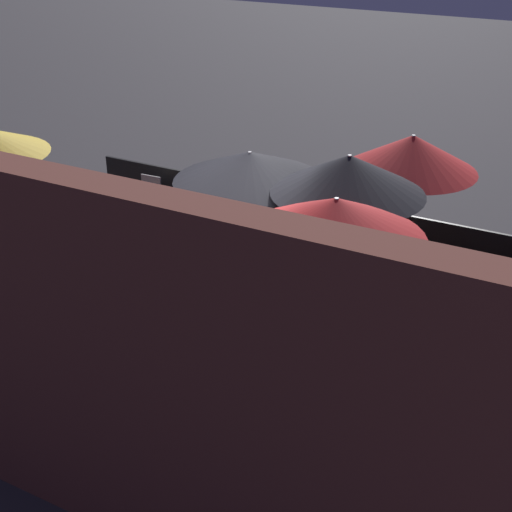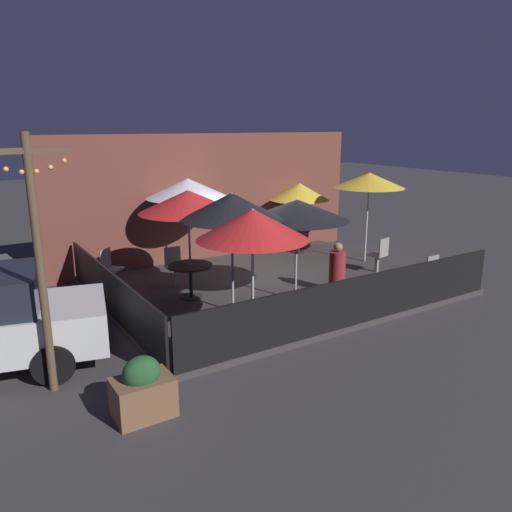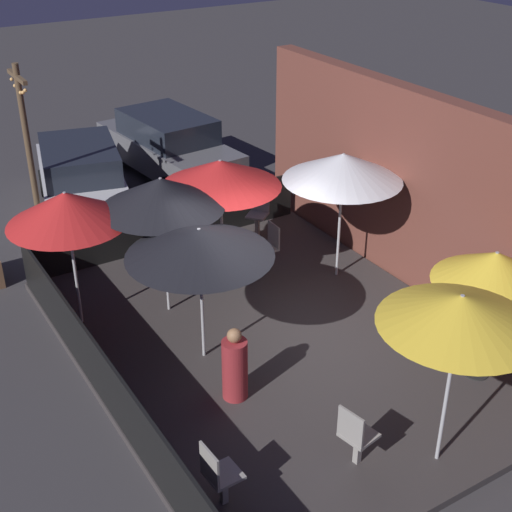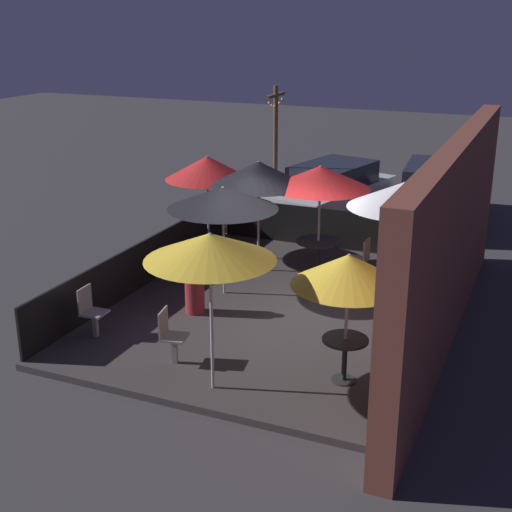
{
  "view_description": "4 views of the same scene",
  "coord_description": "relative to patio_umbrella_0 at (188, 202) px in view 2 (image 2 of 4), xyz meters",
  "views": [
    {
      "loc": [
        -4.73,
        7.09,
        5.56
      ],
      "look_at": [
        -0.92,
        -0.06,
        1.39
      ],
      "focal_mm": 50.0,
      "sensor_mm": 36.0,
      "label": 1
    },
    {
      "loc": [
        -6.47,
        -9.47,
        3.84
      ],
      "look_at": [
        -0.69,
        -0.35,
        0.99
      ],
      "focal_mm": 35.0,
      "sensor_mm": 36.0,
      "label": 2
    },
    {
      "loc": [
        7.98,
        -5.29,
        6.79
      ],
      "look_at": [
        -0.64,
        0.01,
        1.35
      ],
      "focal_mm": 50.0,
      "sensor_mm": 36.0,
      "label": 3
    },
    {
      "loc": [
        11.92,
        4.7,
        5.56
      ],
      "look_at": [
        -0.08,
        -0.45,
        1.06
      ],
      "focal_mm": 50.0,
      "sensor_mm": 36.0,
      "label": 4
    }
  ],
  "objects": [
    {
      "name": "patron_0",
      "position": [
        2.96,
        -1.46,
        -1.63
      ],
      "size": [
        0.49,
        0.49,
        1.16
      ],
      "rotation": [
        0.0,
        0.0,
        5.83
      ],
      "color": "maroon",
      "rests_on": "patio_deck"
    },
    {
      "name": "light_post",
      "position": [
        -3.37,
        -2.36,
        -0.15
      ],
      "size": [
        1.1,
        0.12,
        3.75
      ],
      "color": "brown",
      "rests_on": "ground_plane"
    },
    {
      "name": "planter_box",
      "position": [
        -2.47,
        -3.74,
        -1.88
      ],
      "size": [
        0.79,
        0.56,
        0.87
      ],
      "color": "brown",
      "rests_on": "ground_plane"
    },
    {
      "name": "patio_umbrella_0",
      "position": [
        0.0,
        0.0,
        0.0
      ],
      "size": [
        2.12,
        2.12,
        2.38
      ],
      "color": "#B2B2B7",
      "rests_on": "patio_deck"
    },
    {
      "name": "dining_table_1",
      "position": [
        4.41,
        1.91,
        -1.58
      ],
      "size": [
        0.71,
        0.71,
        0.72
      ],
      "color": "black",
      "rests_on": "patio_deck"
    },
    {
      "name": "dining_table_0",
      "position": [
        0.0,
        0.0,
        -1.54
      ],
      "size": [
        0.97,
        0.97,
        0.74
      ],
      "color": "black",
      "rests_on": "patio_deck"
    },
    {
      "name": "patio_chair_3",
      "position": [
        4.93,
        -0.85,
        -1.64
      ],
      "size": [
        0.47,
        0.47,
        0.92
      ],
      "rotation": [
        0.0,
        0.0,
        1.76
      ],
      "color": "gray",
      "rests_on": "patio_deck"
    },
    {
      "name": "patio_chair_0",
      "position": [
        -1.31,
        1.58,
        -1.63
      ],
      "size": [
        0.56,
        0.56,
        0.93
      ],
      "rotation": [
        0.0,
        0.0,
        -0.88
      ],
      "color": "gray",
      "rests_on": "patio_deck"
    },
    {
      "name": "building_wall",
      "position": [
        2.06,
        3.05,
        -0.46
      ],
      "size": [
        9.47,
        0.36,
        3.6
      ],
      "color": "brown",
      "rests_on": "ground_plane"
    },
    {
      "name": "patio_umbrella_5",
      "position": [
        1.85,
        -1.38,
        -0.15
      ],
      "size": [
        2.2,
        2.2,
        2.21
      ],
      "color": "#B2B2B7",
      "rests_on": "patio_deck"
    },
    {
      "name": "patio_chair_1",
      "position": [
        4.6,
        -2.63,
        -1.65
      ],
      "size": [
        0.42,
        0.42,
        0.91
      ],
      "rotation": [
        0.0,
        0.0,
        1.61
      ],
      "color": "gray",
      "rests_on": "patio_deck"
    },
    {
      "name": "patio_umbrella_2",
      "position": [
        0.34,
        -1.27,
        0.04
      ],
      "size": [
        2.04,
        2.04,
        2.44
      ],
      "color": "#B2B2B7",
      "rests_on": "patio_deck"
    },
    {
      "name": "ground_plane",
      "position": [
        2.06,
        -0.17,
        -2.26
      ],
      "size": [
        60.0,
        60.0,
        0.0
      ],
      "primitive_type": "plane",
      "color": "#383538"
    },
    {
      "name": "fence_side_left",
      "position": [
        -1.83,
        -0.17,
        -1.66
      ],
      "size": [
        0.05,
        5.78,
        0.95
      ],
      "color": "black",
      "rests_on": "patio_deck"
    },
    {
      "name": "fence_front",
      "position": [
        2.06,
        -3.11,
        -1.66
      ],
      "size": [
        7.67,
        0.05,
        0.95
      ],
      "color": "black",
      "rests_on": "patio_deck"
    },
    {
      "name": "patio_chair_2",
      "position": [
        0.04,
        0.97,
        -1.64
      ],
      "size": [
        0.42,
        0.42,
        0.92
      ],
      "rotation": [
        0.0,
        0.0,
        -1.61
      ],
      "color": "gray",
      "rests_on": "patio_deck"
    },
    {
      "name": "patio_umbrella_1",
      "position": [
        4.41,
        1.91,
        -0.31
      ],
      "size": [
        1.72,
        1.72,
        2.07
      ],
      "color": "#B2B2B7",
      "rests_on": "patio_deck"
    },
    {
      "name": "patio_deck",
      "position": [
        2.06,
        -0.17,
        -2.2
      ],
      "size": [
        7.87,
        5.98,
        0.12
      ],
      "color": "#383333",
      "rests_on": "ground_plane"
    },
    {
      "name": "patio_umbrella_6",
      "position": [
        5.41,
        0.14,
        0.12
      ],
      "size": [
        1.92,
        1.92,
        2.46
      ],
      "color": "#B2B2B7",
      "rests_on": "patio_deck"
    },
    {
      "name": "patio_umbrella_4",
      "position": [
        0.9,
        1.95,
        0.02
      ],
      "size": [
        2.13,
        2.13,
        2.4
      ],
      "color": "#B2B2B7",
      "rests_on": "patio_deck"
    },
    {
      "name": "patio_umbrella_3",
      "position": [
        -0.07,
        -2.69,
        -0.04
      ],
      "size": [
        1.91,
        1.91,
        2.37
      ],
      "color": "#B2B2B7",
      "rests_on": "patio_deck"
    }
  ]
}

